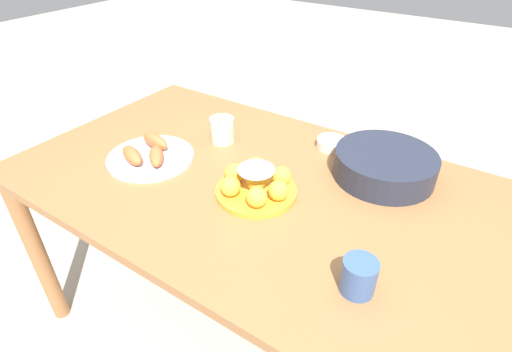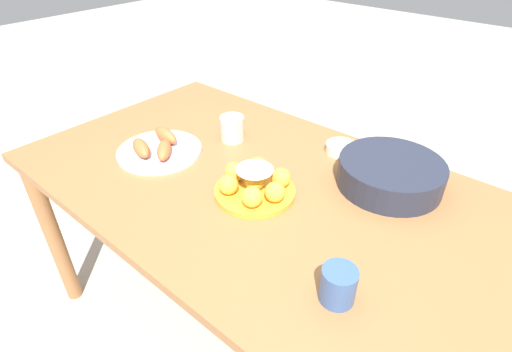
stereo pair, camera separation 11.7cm
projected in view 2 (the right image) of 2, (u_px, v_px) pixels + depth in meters
The scene contains 8 objects.
ground_plane at pixel (257, 327), 1.63m from camera, with size 12.00×12.00×0.00m, color #B2A899.
dining_table at pixel (257, 203), 1.27m from camera, with size 1.53×0.89×0.73m.
cake_plate at pixel (255, 184), 1.14m from camera, with size 0.24×0.24×0.09m.
serving_bowl at pixel (390, 173), 1.17m from camera, with size 0.31×0.31×0.08m.
sauce_bowl at pixel (341, 148), 1.35m from camera, with size 0.10×0.10×0.03m.
seafood_platter at pixel (158, 148), 1.35m from camera, with size 0.28×0.28×0.06m.
cup_near at pixel (338, 285), 0.83m from camera, with size 0.08×0.08×0.08m.
cup_far at pixel (232, 128), 1.41m from camera, with size 0.08×0.08×0.09m.
Camera 2 is at (0.65, -0.76, 1.42)m, focal length 28.00 mm.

